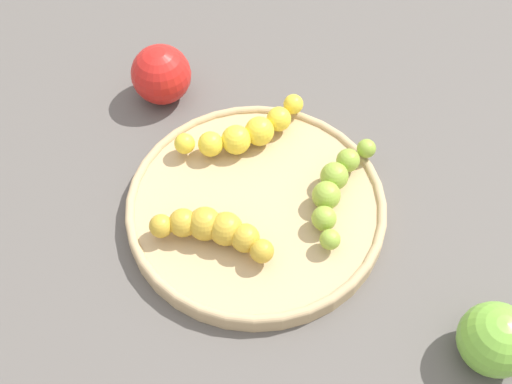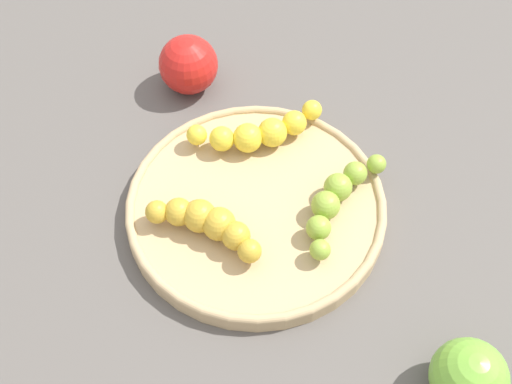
{
  "view_description": "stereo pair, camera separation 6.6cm",
  "coord_description": "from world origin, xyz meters",
  "px_view_note": "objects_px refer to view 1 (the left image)",
  "views": [
    {
      "loc": [
        -0.35,
        -0.15,
        0.58
      ],
      "look_at": [
        0.0,
        0.0,
        0.04
      ],
      "focal_mm": 45.2,
      "sensor_mm": 36.0,
      "label": 1
    },
    {
      "loc": [
        -0.32,
        -0.21,
        0.58
      ],
      "look_at": [
        0.0,
        0.0,
        0.04
      ],
      "focal_mm": 45.2,
      "sensor_mm": 36.0,
      "label": 2
    }
  ],
  "objects_px": {
    "banana_green": "(336,187)",
    "apple_red": "(161,75)",
    "banana_yellow": "(246,132)",
    "apple_green": "(495,339)",
    "banana_spotted": "(214,230)",
    "fruit_bowl": "(256,206)"
  },
  "relations": [
    {
      "from": "banana_spotted",
      "to": "banana_green",
      "type": "distance_m",
      "value": 0.14
    },
    {
      "from": "fruit_bowl",
      "to": "apple_green",
      "type": "height_order",
      "value": "apple_green"
    },
    {
      "from": "apple_green",
      "to": "apple_red",
      "type": "relative_size",
      "value": 0.94
    },
    {
      "from": "fruit_bowl",
      "to": "banana_spotted",
      "type": "bearing_deg",
      "value": 160.72
    },
    {
      "from": "apple_red",
      "to": "banana_spotted",
      "type": "bearing_deg",
      "value": -138.33
    },
    {
      "from": "apple_green",
      "to": "apple_red",
      "type": "height_order",
      "value": "apple_red"
    },
    {
      "from": "banana_spotted",
      "to": "banana_green",
      "type": "bearing_deg",
      "value": -50.79
    },
    {
      "from": "fruit_bowl",
      "to": "banana_spotted",
      "type": "relative_size",
      "value": 2.16
    },
    {
      "from": "banana_spotted",
      "to": "apple_red",
      "type": "xyz_separation_m",
      "value": [
        0.17,
        0.15,
        -0.0
      ]
    },
    {
      "from": "banana_green",
      "to": "apple_red",
      "type": "distance_m",
      "value": 0.26
    },
    {
      "from": "banana_green",
      "to": "banana_spotted",
      "type": "bearing_deg",
      "value": 45.45
    },
    {
      "from": "fruit_bowl",
      "to": "banana_yellow",
      "type": "bearing_deg",
      "value": 31.38
    },
    {
      "from": "fruit_bowl",
      "to": "apple_red",
      "type": "xyz_separation_m",
      "value": [
        0.11,
        0.17,
        0.02
      ]
    },
    {
      "from": "banana_yellow",
      "to": "apple_red",
      "type": "height_order",
      "value": "apple_red"
    },
    {
      "from": "banana_spotted",
      "to": "banana_yellow",
      "type": "distance_m",
      "value": 0.13
    },
    {
      "from": "fruit_bowl",
      "to": "banana_yellow",
      "type": "xyz_separation_m",
      "value": [
        0.07,
        0.04,
        0.02
      ]
    },
    {
      "from": "apple_red",
      "to": "banana_yellow",
      "type": "bearing_deg",
      "value": -107.98
    },
    {
      "from": "banana_green",
      "to": "banana_yellow",
      "type": "distance_m",
      "value": 0.12
    },
    {
      "from": "banana_yellow",
      "to": "apple_green",
      "type": "height_order",
      "value": "apple_green"
    },
    {
      "from": "banana_spotted",
      "to": "apple_green",
      "type": "distance_m",
      "value": 0.28
    },
    {
      "from": "banana_spotted",
      "to": "apple_red",
      "type": "distance_m",
      "value": 0.23
    },
    {
      "from": "fruit_bowl",
      "to": "apple_green",
      "type": "bearing_deg",
      "value": -103.07
    }
  ]
}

